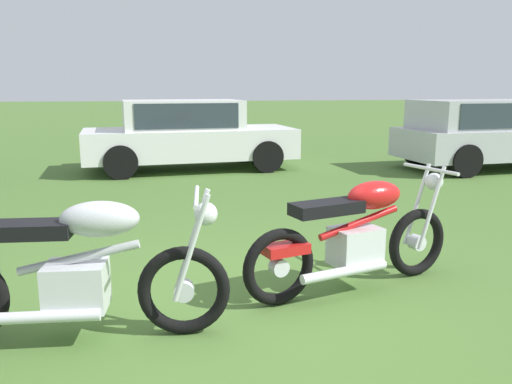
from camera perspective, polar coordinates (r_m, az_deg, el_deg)
The scene contains 5 objects.
ground_plane at distance 4.16m, azimuth -2.70°, elevation -12.44°, with size 120.00×120.00×0.00m, color #476B2D.
motorcycle_silver at distance 3.66m, azimuth -19.42°, elevation -8.36°, with size 2.11×0.64×1.02m.
motorcycle_red at distance 4.39m, azimuth 11.14°, elevation -4.74°, with size 1.99×0.93×1.02m.
car_white at distance 10.70m, azimuth -7.73°, elevation 6.73°, with size 4.43×2.19×1.43m.
car_silver at distance 11.92m, azimuth 25.54°, elevation 6.38°, with size 4.72×2.20×1.43m.
Camera 1 is at (-0.41, -3.77, 1.70)m, focal length 35.85 mm.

